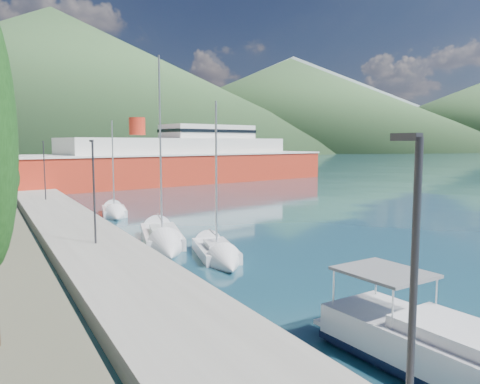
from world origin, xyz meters
TOP-DOWN VIEW (x-y plane):
  - ground at (0.00, 120.00)m, footprint 1400.00×1400.00m
  - quay at (-9.00, 26.00)m, footprint 5.00×88.00m
  - hills_far at (138.59, 618.73)m, footprint 1480.00×900.00m
  - hills_near at (98.04, 372.50)m, footprint 1010.00×520.00m
  - lamp_posts at (-9.00, 15.70)m, footprint 0.15×47.73m
  - sailboat_near at (-3.14, 10.46)m, footprint 3.67×7.15m
  - sailboat_mid at (-4.72, 15.33)m, footprint 4.58×9.53m
  - sailboat_far at (-4.30, 29.54)m, footprint 3.23×6.74m
  - ferry at (14.56, 60.54)m, footprint 57.17×21.55m

SIDE VIEW (x-z plane):
  - ground at x=0.00m, z-range 0.00..0.00m
  - sailboat_near at x=-3.14m, z-range -4.66..5.20m
  - sailboat_far at x=-4.30m, z-range -4.48..5.03m
  - sailboat_mid at x=-4.72m, z-range -6.32..6.95m
  - quay at x=-9.00m, z-range 0.00..0.80m
  - ferry at x=14.56m, z-range -2.17..8.94m
  - lamp_posts at x=-9.00m, z-range 1.05..7.11m
  - hills_near at x=98.04m, z-range -8.32..106.68m
  - hills_far at x=138.59m, z-range -12.61..167.39m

